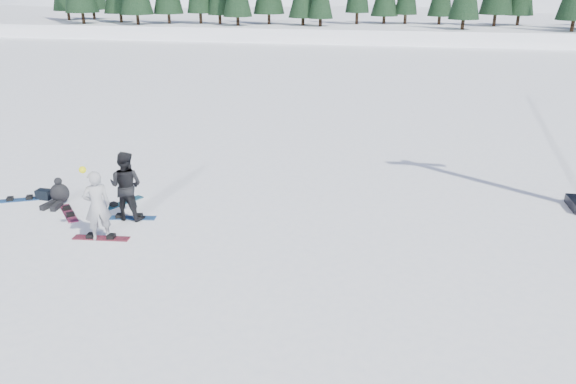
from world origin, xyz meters
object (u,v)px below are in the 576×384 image
(snowboarder_woman, at_px, (97,205))
(gear_bag, at_px, (44,194))
(snowboard_loose_a, at_px, (122,203))
(snowboard_loose_b, at_px, (69,213))
(snowboarder_man, at_px, (126,186))
(seated_rider, at_px, (59,194))
(snowboard_loose_c, at_px, (20,200))

(snowboarder_woman, height_order, gear_bag, snowboarder_woman)
(gear_bag, distance_m, snowboard_loose_a, 2.56)
(gear_bag, xyz_separation_m, snowboard_loose_b, (1.41, -0.92, -0.14))
(snowboarder_man, bearing_deg, seated_rider, -11.76)
(snowboarder_man, height_order, gear_bag, snowboarder_man)
(snowboard_loose_c, bearing_deg, gear_bag, -3.78)
(snowboarder_woman, relative_size, snowboard_loose_b, 1.36)
(snowboarder_woman, distance_m, snowboard_loose_a, 2.64)
(seated_rider, distance_m, snowboard_loose_b, 1.02)
(snowboard_loose_b, bearing_deg, seated_rider, -175.44)
(snowboarder_man, bearing_deg, snowboard_loose_c, -6.95)
(snowboard_loose_b, bearing_deg, snowboard_loose_a, 89.64)
(snowboarder_woman, distance_m, snowboarder_man, 1.41)
(snowboard_loose_c, bearing_deg, snowboarder_woman, -53.26)
(snowboard_loose_c, bearing_deg, seated_rider, -25.04)
(snowboard_loose_b, height_order, snowboard_loose_c, same)
(gear_bag, height_order, snowboard_loose_b, gear_bag)
(seated_rider, distance_m, gear_bag, 0.76)
(seated_rider, relative_size, snowboard_loose_a, 0.65)
(snowboard_loose_a, height_order, snowboard_loose_b, same)
(snowboarder_man, relative_size, snowboard_loose_c, 1.33)
(snowboarder_woman, height_order, snowboard_loose_c, snowboarder_woman)
(seated_rider, xyz_separation_m, snowboard_loose_a, (1.86, 0.35, -0.30))
(snowboard_loose_c, bearing_deg, snowboard_loose_a, -19.28)
(snowboard_loose_a, distance_m, snowboard_loose_b, 1.54)
(seated_rider, xyz_separation_m, snowboard_loose_c, (-1.37, -0.02, -0.30))
(snowboarder_woman, bearing_deg, gear_bag, -74.31)
(seated_rider, bearing_deg, snowboard_loose_b, -41.45)
(snowboarder_man, distance_m, snowboard_loose_c, 4.15)
(gear_bag, xyz_separation_m, snowboard_loose_c, (-0.67, -0.27, -0.14))
(snowboard_loose_a, xyz_separation_m, snowboard_loose_b, (-1.15, -1.02, 0.00))
(gear_bag, distance_m, snowboard_loose_c, 0.74)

